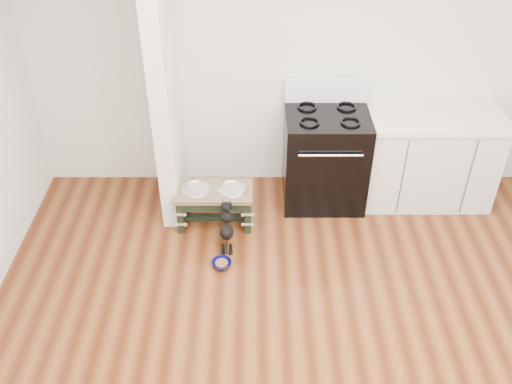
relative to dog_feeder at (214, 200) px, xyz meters
name	(u,v)px	position (x,y,z in m)	size (l,w,h in m)	color
room_shell	(333,200)	(0.77, -1.76, 1.35)	(5.00, 5.00, 5.00)	silver
partition_wall	(164,73)	(-0.40, 0.34, 1.08)	(0.15, 0.80, 2.70)	silver
oven_range	(325,156)	(1.02, 0.40, 0.21)	(0.76, 0.69, 1.14)	black
cabinet_run	(428,158)	(2.00, 0.42, 0.18)	(1.24, 0.64, 0.91)	silver
dog_feeder	(214,200)	(0.00, 0.00, 0.00)	(0.69, 0.37, 0.39)	black
puppy	(227,226)	(0.12, -0.32, -0.04)	(0.12, 0.36, 0.42)	black
floor_bowl	(222,264)	(0.08, -0.58, -0.24)	(0.18, 0.18, 0.05)	#0C0B51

